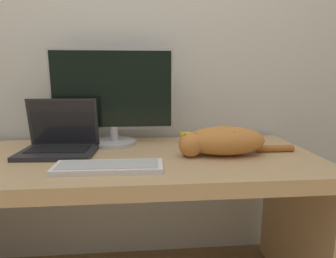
{
  "coord_description": "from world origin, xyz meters",
  "views": [
    {
      "loc": [
        0.11,
        -0.86,
        1.08
      ],
      "look_at": [
        0.21,
        0.3,
        0.85
      ],
      "focal_mm": 30.0,
      "sensor_mm": 36.0,
      "label": 1
    }
  ],
  "objects_px": {
    "monitor": "(113,97)",
    "cat": "(223,140)",
    "external_keyboard": "(108,167)",
    "laptop": "(60,142)"
  },
  "relations": [
    {
      "from": "monitor",
      "to": "laptop",
      "type": "relative_size",
      "value": 1.79
    },
    {
      "from": "laptop",
      "to": "external_keyboard",
      "type": "xyz_separation_m",
      "value": [
        0.25,
        -0.25,
        -0.04
      ]
    },
    {
      "from": "cat",
      "to": "laptop",
      "type": "bearing_deg",
      "value": 174.12
    },
    {
      "from": "monitor",
      "to": "external_keyboard",
      "type": "distance_m",
      "value": 0.45
    },
    {
      "from": "monitor",
      "to": "external_keyboard",
      "type": "height_order",
      "value": "monitor"
    },
    {
      "from": "monitor",
      "to": "cat",
      "type": "bearing_deg",
      "value": -24.63
    },
    {
      "from": "laptop",
      "to": "cat",
      "type": "distance_m",
      "value": 0.73
    },
    {
      "from": "external_keyboard",
      "to": "cat",
      "type": "bearing_deg",
      "value": 19.24
    },
    {
      "from": "laptop",
      "to": "external_keyboard",
      "type": "distance_m",
      "value": 0.35
    },
    {
      "from": "laptop",
      "to": "cat",
      "type": "height_order",
      "value": "laptop"
    }
  ]
}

